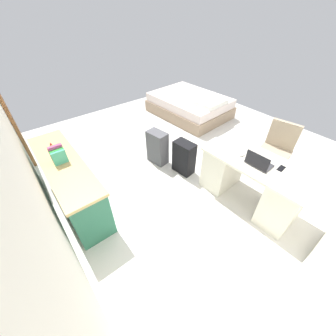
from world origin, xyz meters
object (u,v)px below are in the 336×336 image
Objects in this scene: suitcase_spare_grey at (157,147)px; laptop at (258,163)px; credenza at (70,183)px; cell_phone_near_laptop at (281,168)px; desk at (251,181)px; suitcase_black at (184,158)px; office_chair at (274,154)px; computer_mouse at (242,154)px; bed at (190,105)px; figurine_small at (51,145)px.

suitcase_spare_grey is 1.95× the size of laptop.
cell_phone_near_laptop is at bearing -130.99° from credenza.
suitcase_spare_grey is at bearing 12.68° from cell_phone_near_laptop.
desk is 1.14m from suitcase_black.
office_chair reaches higher than computer_mouse.
cell_phone_near_laptop is at bearing -165.02° from computer_mouse.
laptop reaches higher than bed.
credenza is 3.56m from bed.
credenza is 2.59m from laptop.
figurine_small reaches higher than credenza.
credenza is at bearing 80.81° from suitcase_spare_grey.
office_chair is at bearing -137.83° from suitcase_black.
office_chair reaches higher than desk.
bed is (1.10, -3.38, -0.13)m from credenza.
laptop is at bearing -129.88° from credenza.
computer_mouse is at bearing 12.67° from cell_phone_near_laptop.
desk is 13.34× the size of figurine_small.
office_chair is at bearing -117.24° from credenza.
laptop reaches higher than figurine_small.
laptop is (-2.74, 1.42, 0.55)m from bed.
suitcase_spare_grey is at bearing 13.83° from laptop.
suitcase_spare_grey reaches higher than suitcase_black.
office_chair reaches higher than credenza.
figurine_small is (0.89, 1.74, 0.51)m from suitcase_black.
computer_mouse reaches higher than desk.
figurine_small is (1.77, 1.99, 0.05)m from computer_mouse.
figurine_small is at bearing 0.22° from credenza.
desk is 4.60× the size of laptop.
suitcase_black is at bearing 13.48° from computer_mouse.
figurine_small is (2.26, 2.14, 0.06)m from cell_phone_near_laptop.
suitcase_spare_grey is at bearing 41.22° from office_chair.
computer_mouse is 0.74× the size of cell_phone_near_laptop.
suitcase_black is (-0.50, -1.74, -0.08)m from credenza.
suitcase_spare_grey is (0.51, 0.19, 0.02)m from suitcase_black.
desk is 2.59m from credenza.
cell_phone_near_laptop is at bearing 119.06° from office_chair.
suitcase_black is at bearing 10.95° from laptop.
office_chair is at bearing -79.24° from laptop.
bed is (2.70, -1.34, -0.14)m from desk.
office_chair is 8.55× the size of figurine_small.
cell_phone_near_laptop is at bearing -170.24° from suitcase_black.
desk is 0.74× the size of bed.
suitcase_black is (-1.60, 1.64, 0.05)m from bed.
suitcase_spare_grey is at bearing 13.27° from suitcase_black.
credenza is (1.47, 2.85, -0.04)m from office_chair.
bed is 3.37× the size of suitcase_black.
credenza is 0.58m from figurine_small.
desk is 0.43m from computer_mouse.
computer_mouse is at bearing 13.33° from desk.
figurine_small is (-0.71, 3.38, 0.56)m from bed.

